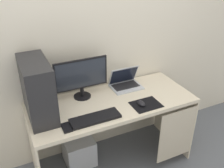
# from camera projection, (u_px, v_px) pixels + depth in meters

# --- Properties ---
(ground_plane) EXTENTS (8.00, 8.00, 0.00)m
(ground_plane) POSITION_uv_depth(u_px,v_px,m) (112.00, 161.00, 2.69)
(ground_plane) COLOR slate
(wall_back) EXTENTS (4.00, 0.05, 2.60)m
(wall_back) POSITION_uv_depth(u_px,v_px,m) (96.00, 32.00, 2.36)
(wall_back) COLOR beige
(wall_back) RESTS_ON ground_plane
(desk) EXTENTS (1.52, 0.64, 0.75)m
(desk) POSITION_uv_depth(u_px,v_px,m) (114.00, 114.00, 2.40)
(desk) COLOR beige
(desk) RESTS_ON ground_plane
(pc_tower) EXTENTS (0.21, 0.48, 0.49)m
(pc_tower) POSITION_uv_depth(u_px,v_px,m) (37.00, 90.00, 2.03)
(pc_tower) COLOR #232326
(pc_tower) RESTS_ON desk
(monitor) EXTENTS (0.50, 0.16, 0.39)m
(monitor) POSITION_uv_depth(u_px,v_px,m) (81.00, 77.00, 2.30)
(monitor) COLOR black
(monitor) RESTS_ON desk
(laptop) EXTENTS (0.30, 0.22, 0.21)m
(laptop) POSITION_uv_depth(u_px,v_px,m) (125.00, 83.00, 2.56)
(laptop) COLOR #B7BCC6
(laptop) RESTS_ON desk
(keyboard) EXTENTS (0.42, 0.14, 0.02)m
(keyboard) POSITION_uv_depth(u_px,v_px,m) (95.00, 118.00, 2.08)
(keyboard) COLOR black
(keyboard) RESTS_ON desk
(mousepad) EXTENTS (0.26, 0.20, 0.00)m
(mousepad) POSITION_uv_depth(u_px,v_px,m) (146.00, 105.00, 2.28)
(mousepad) COLOR black
(mousepad) RESTS_ON desk
(mouse_left) EXTENTS (0.06, 0.10, 0.03)m
(mouse_left) POSITION_uv_depth(u_px,v_px,m) (141.00, 103.00, 2.26)
(mouse_left) COLOR black
(mouse_left) RESTS_ON mousepad
(cell_phone) EXTENTS (0.07, 0.13, 0.01)m
(cell_phone) POSITION_uv_depth(u_px,v_px,m) (66.00, 128.00, 1.99)
(cell_phone) COLOR black
(cell_phone) RESTS_ON desk
(subwoofer) EXTENTS (0.30, 0.30, 0.30)m
(subwoofer) POSITION_uv_depth(u_px,v_px,m) (79.00, 150.00, 2.62)
(subwoofer) COLOR #B7BCC6
(subwoofer) RESTS_ON ground_plane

